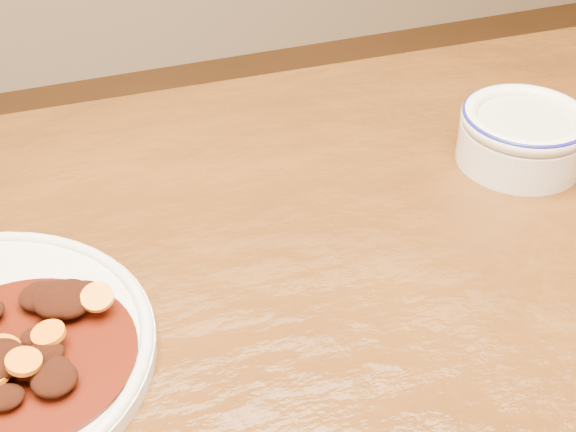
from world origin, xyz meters
name	(u,v)px	position (x,y,z in m)	size (l,w,h in m)	color
dining_table	(262,399)	(0.00, 0.00, 0.67)	(1.52, 0.93, 0.75)	#59300F
mince_stew	(18,340)	(-0.19, 0.04, 0.77)	(0.18, 0.18, 0.03)	#471107
dip_bowl	(523,134)	(0.35, 0.16, 0.78)	(0.14, 0.14, 0.06)	white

